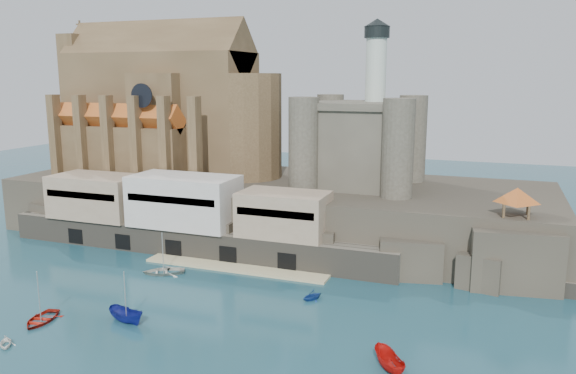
{
  "coord_description": "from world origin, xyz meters",
  "views": [
    {
      "loc": [
        38.75,
        -57.11,
        29.18
      ],
      "look_at": [
        5.53,
        32.0,
        10.62
      ],
      "focal_mm": 35.0,
      "sensor_mm": 36.0,
      "label": 1
    }
  ],
  "objects_px": {
    "boat_1": "(6,346)",
    "boat_2": "(127,322)",
    "pavilion": "(517,197)",
    "boat_0": "(41,321)",
    "castle_keep": "(361,140)",
    "church": "(168,113)"
  },
  "relations": [
    {
      "from": "castle_keep",
      "to": "boat_1",
      "type": "bearing_deg",
      "value": -115.82
    },
    {
      "from": "church",
      "to": "boat_0",
      "type": "bearing_deg",
      "value": -76.03
    },
    {
      "from": "pavilion",
      "to": "boat_0",
      "type": "xyz_separation_m",
      "value": [
        -53.8,
        -33.73,
        -12.73
      ]
    },
    {
      "from": "castle_keep",
      "to": "boat_1",
      "type": "xyz_separation_m",
      "value": [
        -26.71,
        -55.2,
        -18.31
      ]
    },
    {
      "from": "church",
      "to": "boat_1",
      "type": "bearing_deg",
      "value": -76.45
    },
    {
      "from": "castle_keep",
      "to": "boat_0",
      "type": "height_order",
      "value": "castle_keep"
    },
    {
      "from": "church",
      "to": "castle_keep",
      "type": "height_order",
      "value": "church"
    },
    {
      "from": "boat_1",
      "to": "boat_2",
      "type": "height_order",
      "value": "boat_2"
    },
    {
      "from": "church",
      "to": "boat_2",
      "type": "xyz_separation_m",
      "value": [
        22.16,
        -46.01,
        -22.13
      ]
    },
    {
      "from": "pavilion",
      "to": "boat_1",
      "type": "relative_size",
      "value": 2.21
    },
    {
      "from": "church",
      "to": "boat_1",
      "type": "height_order",
      "value": "church"
    },
    {
      "from": "boat_1",
      "to": "castle_keep",
      "type": "bearing_deg",
      "value": 22.43
    },
    {
      "from": "church",
      "to": "boat_1",
      "type": "distance_m",
      "value": 61.69
    },
    {
      "from": "church",
      "to": "boat_2",
      "type": "bearing_deg",
      "value": -64.28
    },
    {
      "from": "church",
      "to": "castle_keep",
      "type": "xyz_separation_m",
      "value": [
        40.21,
        -0.78,
        -3.81
      ]
    },
    {
      "from": "church",
      "to": "boat_0",
      "type": "xyz_separation_m",
      "value": [
        12.33,
        -49.58,
        -22.13
      ]
    },
    {
      "from": "church",
      "to": "boat_0",
      "type": "height_order",
      "value": "church"
    },
    {
      "from": "church",
      "to": "castle_keep",
      "type": "bearing_deg",
      "value": -1.11
    },
    {
      "from": "pavilion",
      "to": "boat_2",
      "type": "bearing_deg",
      "value": -145.55
    },
    {
      "from": "pavilion",
      "to": "boat_1",
      "type": "height_order",
      "value": "pavilion"
    },
    {
      "from": "castle_keep",
      "to": "pavilion",
      "type": "bearing_deg",
      "value": -30.18
    },
    {
      "from": "boat_0",
      "to": "boat_1",
      "type": "relative_size",
      "value": 1.99
    }
  ]
}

